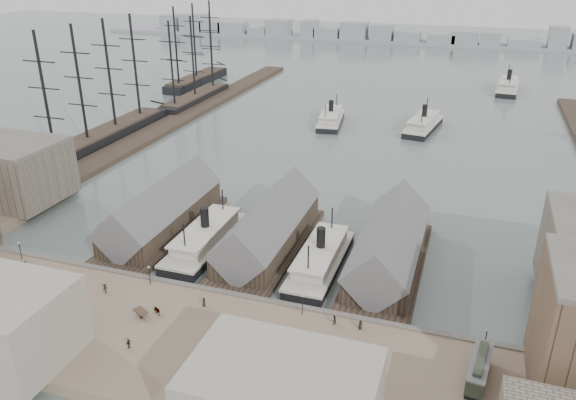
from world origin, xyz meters
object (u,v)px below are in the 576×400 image
(ferry_docked_west, at_px, (206,238))
(horse_cart_center, at_px, (152,311))
(horse_cart_left, at_px, (45,292))
(tram, at_px, (479,370))
(horse_cart_right, at_px, (313,384))

(ferry_docked_west, xyz_separation_m, horse_cart_center, (3.53, -28.12, 0.44))
(ferry_docked_west, bearing_deg, horse_cart_center, -82.84)
(ferry_docked_west, relative_size, horse_cart_left, 5.88)
(tram, bearing_deg, horse_cart_right, -150.70)
(horse_cart_left, relative_size, horse_cart_center, 0.99)
(ferry_docked_west, distance_m, horse_cart_right, 50.29)
(tram, relative_size, horse_cart_left, 2.16)
(tram, height_order, horse_cart_right, tram)
(horse_cart_center, height_order, horse_cart_right, horse_cart_center)
(horse_cart_left, height_order, horse_cart_center, horse_cart_center)
(horse_cart_left, bearing_deg, horse_cart_right, -82.55)
(horse_cart_left, bearing_deg, tram, -73.25)
(horse_cart_center, xyz_separation_m, horse_cart_right, (31.24, -8.21, -0.03))
(horse_cart_left, xyz_separation_m, horse_cart_right, (52.96, -7.31, -0.02))
(horse_cart_left, bearing_deg, ferry_docked_west, -16.78)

